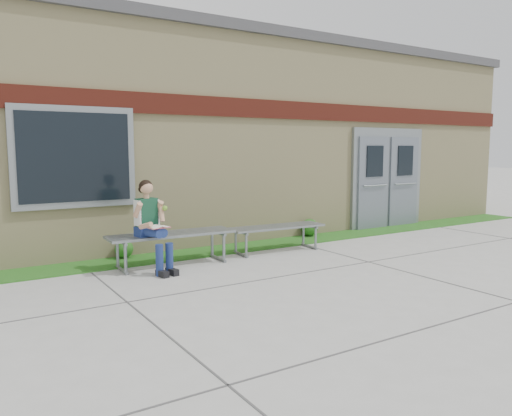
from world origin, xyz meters
TOP-DOWN VIEW (x-y plane):
  - ground at (0.00, 0.00)m, footprint 80.00×80.00m
  - grass_strip at (0.00, 2.60)m, footprint 16.00×0.80m
  - school_building at (-0.00, 5.99)m, footprint 16.20×6.22m
  - bench_left at (-1.79, 2.00)m, footprint 2.02×0.63m
  - bench_right at (0.21, 2.00)m, footprint 1.81×0.61m
  - girl at (-2.19, 1.80)m, footprint 0.50×0.80m
  - shrub_mid at (-2.29, 2.85)m, footprint 0.30×0.30m
  - shrub_east at (1.63, 2.85)m, footprint 0.36×0.36m

SIDE VIEW (x-z plane):
  - ground at x=0.00m, z-range 0.00..0.00m
  - grass_strip at x=0.00m, z-range 0.00..0.02m
  - shrub_mid at x=-2.29m, z-range 0.02..0.32m
  - shrub_east at x=1.63m, z-range 0.02..0.38m
  - bench_right at x=0.21m, z-range 0.13..0.59m
  - bench_left at x=-1.79m, z-range 0.14..0.66m
  - girl at x=-2.19m, z-range 0.06..1.43m
  - school_building at x=0.00m, z-range 0.00..4.20m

